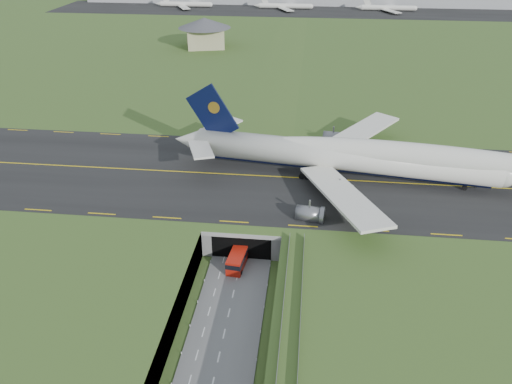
# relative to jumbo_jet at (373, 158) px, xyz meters

# --- Properties ---
(ground) EXTENTS (900.00, 900.00, 0.00)m
(ground) POSITION_rel_jumbo_jet_xyz_m (-27.24, -34.09, -11.67)
(ground) COLOR #3A5A24
(ground) RESTS_ON ground
(airfield_deck) EXTENTS (800.00, 800.00, 6.00)m
(airfield_deck) POSITION_rel_jumbo_jet_xyz_m (-27.24, -34.09, -8.67)
(airfield_deck) COLOR gray
(airfield_deck) RESTS_ON ground
(trench_road) EXTENTS (12.00, 75.00, 0.20)m
(trench_road) POSITION_rel_jumbo_jet_xyz_m (-27.24, -41.59, -11.57)
(trench_road) COLOR slate
(trench_road) RESTS_ON ground
(taxiway) EXTENTS (800.00, 44.00, 0.18)m
(taxiway) POSITION_rel_jumbo_jet_xyz_m (-27.24, -1.09, -5.58)
(taxiway) COLOR black
(taxiway) RESTS_ON airfield_deck
(tunnel_portal) EXTENTS (17.00, 22.30, 6.00)m
(tunnel_portal) POSITION_rel_jumbo_jet_xyz_m (-27.24, -17.38, -8.33)
(tunnel_portal) COLOR gray
(tunnel_portal) RESTS_ON ground
(guideway) EXTENTS (3.00, 53.00, 7.05)m
(guideway) POSITION_rel_jumbo_jet_xyz_m (-16.24, -53.20, -6.35)
(guideway) COLOR #A8A8A3
(guideway) RESTS_ON ground
(jumbo_jet) EXTENTS (100.13, 62.94, 21.02)m
(jumbo_jet) POSITION_rel_jumbo_jet_xyz_m (0.00, 0.00, 0.00)
(jumbo_jet) COLOR white
(jumbo_jet) RESTS_ON ground
(shuttle_tram) EXTENTS (3.76, 8.06, 3.17)m
(shuttle_tram) POSITION_rel_jumbo_jet_xyz_m (-27.64, -28.51, -9.93)
(shuttle_tram) COLOR #B4180C
(shuttle_tram) RESTS_ON ground
(service_building) EXTENTS (29.96, 29.96, 13.32)m
(service_building) POSITION_rel_jumbo_jet_xyz_m (-65.89, 129.20, 2.22)
(service_building) COLOR tan
(service_building) RESTS_ON ground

